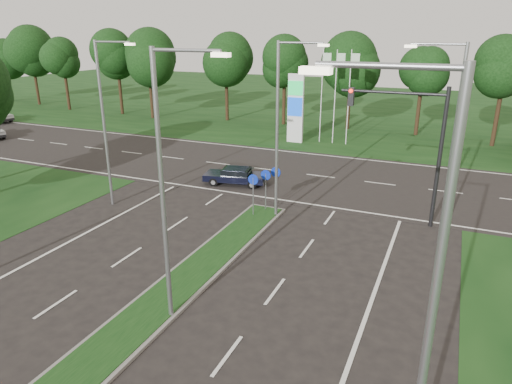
% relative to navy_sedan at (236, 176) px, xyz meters
% --- Properties ---
extents(verge_far, '(160.00, 50.00, 0.02)m').
position_rel_navy_sedan_xyz_m(verge_far, '(3.59, 34.90, -0.58)').
color(verge_far, black).
rests_on(verge_far, ground).
extents(cross_road, '(160.00, 12.00, 0.02)m').
position_rel_navy_sedan_xyz_m(cross_road, '(3.59, 3.90, -0.58)').
color(cross_road, black).
rests_on(cross_road, ground).
extents(median_kerb, '(2.00, 26.00, 0.12)m').
position_rel_navy_sedan_xyz_m(median_kerb, '(3.59, -16.10, -0.52)').
color(median_kerb, slate).
rests_on(median_kerb, ground).
extents(streetlight_median_near, '(2.53, 0.22, 9.00)m').
position_rel_navy_sedan_xyz_m(streetlight_median_near, '(4.59, -14.10, 4.49)').
color(streetlight_median_near, gray).
rests_on(streetlight_median_near, ground).
extents(streetlight_median_far, '(2.53, 0.22, 9.00)m').
position_rel_navy_sedan_xyz_m(streetlight_median_far, '(4.59, -4.10, 4.49)').
color(streetlight_median_far, gray).
rests_on(streetlight_median_far, ground).
extents(streetlight_left_far, '(2.53, 0.22, 9.00)m').
position_rel_navy_sedan_xyz_m(streetlight_left_far, '(-4.71, -6.10, 4.49)').
color(streetlight_left_far, gray).
rests_on(streetlight_left_far, ground).
extents(streetlight_right_far, '(2.53, 0.22, 9.00)m').
position_rel_navy_sedan_xyz_m(streetlight_right_far, '(12.39, -4.10, 4.49)').
color(streetlight_right_far, gray).
rests_on(streetlight_right_far, ground).
extents(streetlight_right_near, '(2.53, 0.22, 9.00)m').
position_rel_navy_sedan_xyz_m(streetlight_right_near, '(12.39, -18.10, 4.49)').
color(streetlight_right_near, gray).
rests_on(streetlight_right_near, ground).
extents(traffic_signal, '(5.10, 0.42, 7.00)m').
position_rel_navy_sedan_xyz_m(traffic_signal, '(10.78, -2.11, 4.07)').
color(traffic_signal, black).
rests_on(traffic_signal, ground).
extents(median_signs, '(1.16, 1.76, 2.38)m').
position_rel_navy_sedan_xyz_m(median_signs, '(3.59, -3.70, 1.13)').
color(median_signs, gray).
rests_on(median_signs, ground).
extents(gas_pylon, '(5.80, 1.26, 8.00)m').
position_rel_navy_sedan_xyz_m(gas_pylon, '(-0.20, 12.94, 2.61)').
color(gas_pylon, silver).
rests_on(gas_pylon, ground).
extents(treeline_far, '(6.00, 6.00, 9.90)m').
position_rel_navy_sedan_xyz_m(treeline_far, '(3.69, 19.83, 6.25)').
color(treeline_far, black).
rests_on(treeline_far, ground).
extents(navy_sedan, '(4.19, 2.34, 1.09)m').
position_rel_navy_sedan_xyz_m(navy_sedan, '(0.00, 0.00, 0.00)').
color(navy_sedan, black).
rests_on(navy_sedan, ground).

